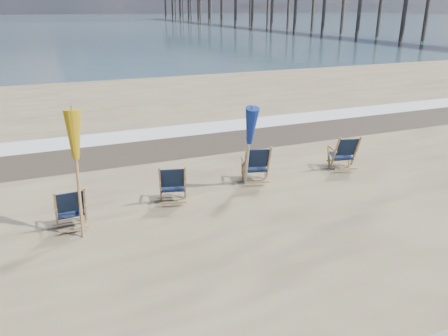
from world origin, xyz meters
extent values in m
plane|color=#3B5562|center=(0.00, 128.00, 0.00)|extent=(400.00, 400.00, 0.00)
cube|color=silver|center=(0.00, 8.30, 0.00)|extent=(200.00, 1.40, 0.01)
cube|color=#42362A|center=(0.00, 6.80, 0.00)|extent=(200.00, 2.60, 0.00)
cylinder|color=#AF854E|center=(-2.73, 2.27, 1.12)|extent=(0.06, 0.06, 2.24)
cone|color=#C29812|center=(-2.73, 2.27, 1.77)|extent=(0.30, 0.30, 0.85)
cylinder|color=#A5A5AD|center=(0.93, 3.05, 0.97)|extent=(0.06, 0.06, 1.94)
cone|color=navy|center=(0.93, 3.05, 1.46)|extent=(0.30, 0.30, 0.85)
camera|label=1|loc=(-3.06, -5.23, 3.88)|focal=35.00mm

